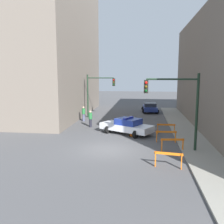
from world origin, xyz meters
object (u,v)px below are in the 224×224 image
at_px(barrier_back, 166,135).
at_px(traffic_light_near, 179,100).
at_px(parked_car_near, 150,107).
at_px(pedestrian_corner, 84,114).
at_px(barrier_front, 168,157).
at_px(traffic_light_far, 97,90).
at_px(pedestrian_crossing, 90,119).
at_px(police_car, 127,126).
at_px(barrier_corner, 166,127).
at_px(barrier_mid, 172,143).
at_px(traffic_cone, 131,133).

bearing_deg(barrier_back, traffic_light_near, -74.93).
bearing_deg(parked_car_near, barrier_back, -89.39).
bearing_deg(pedestrian_corner, barrier_front, 120.13).
bearing_deg(barrier_back, parked_car_near, 93.16).
height_order(traffic_light_near, traffic_light_far, traffic_light_near).
relative_size(pedestrian_crossing, barrier_front, 1.05).
bearing_deg(pedestrian_corner, police_car, 132.63).
height_order(traffic_light_far, parked_car_near, traffic_light_far).
distance_m(traffic_light_far, pedestrian_corner, 3.81).
relative_size(police_car, barrier_front, 3.15).
height_order(barrier_back, barrier_corner, same).
bearing_deg(barrier_mid, traffic_light_far, 121.04).
height_order(traffic_light_far, police_car, traffic_light_far).
bearing_deg(police_car, barrier_back, -96.79).
height_order(barrier_front, barrier_mid, same).
distance_m(barrier_corner, traffic_cone, 3.28).
height_order(traffic_light_near, barrier_back, traffic_light_near).
distance_m(pedestrian_crossing, barrier_back, 8.51).
bearing_deg(traffic_light_far, traffic_cone, -62.40).
bearing_deg(pedestrian_crossing, barrier_mid, 104.40).
xyz_separation_m(traffic_light_near, barrier_front, (-0.93, -3.23, -2.91)).
distance_m(barrier_front, traffic_cone, 7.35).
xyz_separation_m(traffic_light_far, traffic_cone, (4.68, -8.96, -3.08)).
height_order(barrier_mid, traffic_cone, barrier_mid).
bearing_deg(traffic_light_near, barrier_front, -106.01).
xyz_separation_m(barrier_mid, traffic_cone, (-2.99, 3.79, -0.30)).
distance_m(traffic_light_far, barrier_mid, 15.13).
height_order(police_car, barrier_front, police_car).
distance_m(police_car, barrier_front, 8.31).
bearing_deg(traffic_cone, barrier_corner, 23.44).
xyz_separation_m(pedestrian_corner, barrier_mid, (8.67, -10.09, -0.24)).
distance_m(parked_car_near, pedestrian_crossing, 12.37).
relative_size(traffic_light_far, parked_car_near, 1.19).
relative_size(barrier_corner, traffic_cone, 2.44).
distance_m(traffic_light_far, barrier_back, 13.13).
xyz_separation_m(pedestrian_crossing, traffic_cone, (4.26, -3.31, -0.54)).
bearing_deg(pedestrian_crossing, traffic_light_near, 106.17).
bearing_deg(pedestrian_crossing, parked_car_near, -151.01).
bearing_deg(barrier_back, traffic_light_far, 125.43).
height_order(traffic_light_near, barrier_mid, traffic_light_near).
height_order(traffic_light_near, parked_car_near, traffic_light_near).
bearing_deg(traffic_light_far, traffic_light_near, -57.60).
height_order(pedestrian_corner, barrier_back, pedestrian_corner).
relative_size(parked_car_near, barrier_corner, 2.73).
distance_m(parked_car_near, pedestrian_corner, 10.84).
distance_m(traffic_light_near, traffic_cone, 5.93).
distance_m(traffic_light_near, barrier_corner, 5.79).
xyz_separation_m(parked_car_near, barrier_corner, (1.10, -12.74, -0.06)).
bearing_deg(barrier_back, barrier_front, -93.54).
xyz_separation_m(traffic_light_near, barrier_mid, (-0.36, -0.09, -2.91)).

